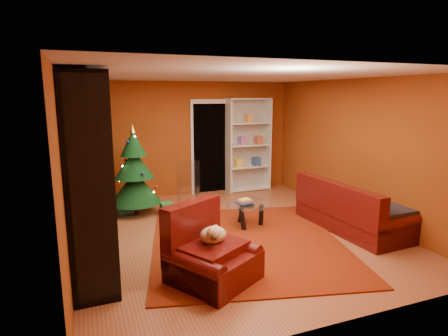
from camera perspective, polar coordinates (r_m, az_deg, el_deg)
name	(u,v)px	position (r m, az deg, el deg)	size (l,w,h in m)	color
floor	(232,234)	(6.45, 1.29, -10.06)	(5.00, 5.50, 0.05)	brown
ceiling	(233,74)	(6.02, 1.41, 14.15)	(5.00, 5.50, 0.05)	silver
wall_back	(187,139)	(8.70, -5.63, 4.45)	(5.00, 0.05, 2.60)	#933E12
wall_left	(65,168)	(5.66, -23.03, -0.03)	(0.05, 5.50, 2.60)	#933E12
wall_right	(358,149)	(7.43, 19.70, 2.69)	(0.05, 5.50, 2.60)	#933E12
doorway	(212,148)	(8.87, -1.78, 3.00)	(1.06, 0.60, 2.16)	black
rug	(247,242)	(6.07, 3.49, -11.15)	(2.92, 3.41, 0.02)	maroon
media_unit	(84,166)	(5.79, -20.51, 0.22)	(0.51, 3.34, 2.56)	black
christmas_tree	(134,171)	(7.45, -13.50, -0.42)	(0.99, 0.99, 1.76)	black
gift_box_teal	(125,205)	(7.66, -14.85, -5.52)	(0.32, 0.32, 0.32)	teal
gift_box_green	(167,209)	(7.43, -8.68, -6.14)	(0.23, 0.23, 0.23)	#227133
gift_box_red	(146,195)	(8.51, -11.77, -4.11)	(0.20, 0.20, 0.20)	#A32425
white_bookshelf	(248,145)	(9.04, 3.75, 3.51)	(1.06, 0.38, 2.28)	white
armchair	(214,252)	(4.75, -1.59, -12.64)	(1.01, 1.01, 0.79)	#430A08
dog	(213,235)	(4.74, -1.68, -10.16)	(0.40, 0.30, 0.26)	beige
sofa	(353,205)	(6.87, 19.03, -5.29)	(2.04, 0.92, 0.88)	#430A08
coffee_table	(248,215)	(6.69, 3.73, -7.09)	(0.83, 0.83, 0.52)	gray
acrylic_chair	(188,190)	(7.39, -5.52, -3.41)	(0.47, 0.51, 0.91)	#66605B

